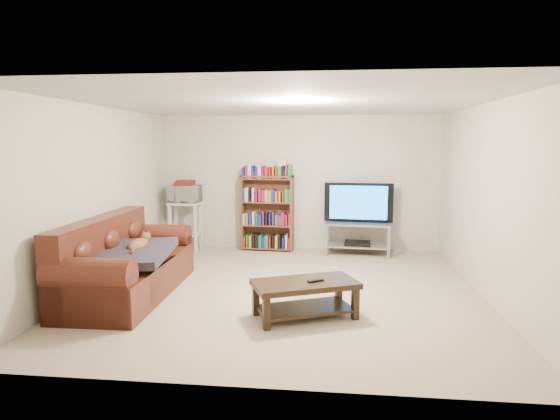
# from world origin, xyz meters

# --- Properties ---
(floor) EXTENTS (5.00, 5.00, 0.00)m
(floor) POSITION_xyz_m (0.00, 0.00, 0.00)
(floor) COLOR #C1AB8F
(floor) RESTS_ON ground
(ceiling) EXTENTS (5.00, 5.00, 0.00)m
(ceiling) POSITION_xyz_m (0.00, 0.00, 2.40)
(ceiling) COLOR white
(ceiling) RESTS_ON ground
(wall_back) EXTENTS (5.00, 0.00, 5.00)m
(wall_back) POSITION_xyz_m (0.00, 2.50, 1.20)
(wall_back) COLOR beige
(wall_back) RESTS_ON ground
(wall_front) EXTENTS (5.00, 0.00, 5.00)m
(wall_front) POSITION_xyz_m (0.00, -2.50, 1.20)
(wall_front) COLOR beige
(wall_front) RESTS_ON ground
(wall_left) EXTENTS (0.00, 5.00, 5.00)m
(wall_left) POSITION_xyz_m (-2.50, 0.00, 1.20)
(wall_left) COLOR beige
(wall_left) RESTS_ON ground
(wall_right) EXTENTS (0.00, 5.00, 5.00)m
(wall_right) POSITION_xyz_m (2.50, 0.00, 1.20)
(wall_right) COLOR beige
(wall_right) RESTS_ON ground
(sofa) EXTENTS (1.03, 2.31, 0.98)m
(sofa) POSITION_xyz_m (-2.01, -0.39, 0.34)
(sofa) COLOR #4D1E13
(sofa) RESTS_ON floor
(blanket) EXTENTS (1.00, 1.23, 0.19)m
(blanket) POSITION_xyz_m (-1.82, -0.54, 0.57)
(blanket) COLOR #2E2A35
(blanket) RESTS_ON sofa
(cat) EXTENTS (0.26, 0.63, 0.19)m
(cat) POSITION_xyz_m (-1.82, -0.33, 0.63)
(cat) COLOR brown
(cat) RESTS_ON sofa
(coffee_table) EXTENTS (1.25, 0.96, 0.41)m
(coffee_table) POSITION_xyz_m (0.32, -0.94, 0.28)
(coffee_table) COLOR black
(coffee_table) RESTS_ON floor
(remote) EXTENTS (0.18, 0.14, 0.02)m
(remote) POSITION_xyz_m (0.44, -0.95, 0.42)
(remote) COLOR black
(remote) RESTS_ON coffee_table
(tv_stand) EXTENTS (1.13, 0.58, 0.55)m
(tv_stand) POSITION_xyz_m (1.06, 2.15, 0.37)
(tv_stand) COLOR #999EA3
(tv_stand) RESTS_ON floor
(television) EXTENTS (1.19, 0.25, 0.68)m
(television) POSITION_xyz_m (1.06, 2.15, 0.89)
(television) COLOR black
(television) RESTS_ON tv_stand
(dvd_player) EXTENTS (0.46, 0.34, 0.06)m
(dvd_player) POSITION_xyz_m (1.06, 2.15, 0.19)
(dvd_player) COLOR black
(dvd_player) RESTS_ON tv_stand
(bookshelf) EXTENTS (0.95, 0.34, 1.34)m
(bookshelf) POSITION_xyz_m (-0.53, 2.30, 0.69)
(bookshelf) COLOR brown
(bookshelf) RESTS_ON floor
(shelf_clutter) EXTENTS (0.69, 0.22, 0.28)m
(shelf_clutter) POSITION_xyz_m (-0.43, 2.31, 1.45)
(shelf_clutter) COLOR silver
(shelf_clutter) RESTS_ON bookshelf
(microwave_stand) EXTENTS (0.55, 0.41, 0.87)m
(microwave_stand) POSITION_xyz_m (-1.98, 2.12, 0.56)
(microwave_stand) COLOR silver
(microwave_stand) RESTS_ON floor
(microwave) EXTENTS (0.55, 0.38, 0.30)m
(microwave) POSITION_xyz_m (-1.98, 2.12, 1.02)
(microwave) COLOR silver
(microwave) RESTS_ON microwave_stand
(game_boxes) EXTENTS (0.32, 0.29, 0.05)m
(game_boxes) POSITION_xyz_m (-1.98, 2.12, 1.19)
(game_boxes) COLOR maroon
(game_boxes) RESTS_ON microwave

